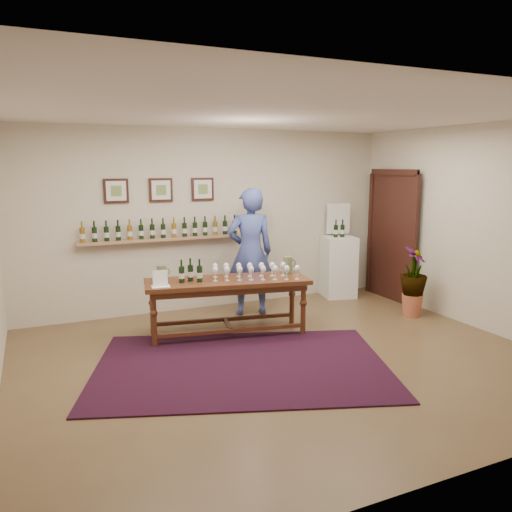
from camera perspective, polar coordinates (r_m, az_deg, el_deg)
name	(u,v)px	position (r m, az deg, el deg)	size (l,w,h in m)	color
ground	(284,359)	(5.97, 3.21, -11.72)	(6.00, 6.00, 0.00)	brown
room_shell	(347,235)	(8.30, 10.39, 2.39)	(6.00, 6.00, 6.00)	beige
rug	(242,365)	(5.78, -1.65, -12.39)	(3.26, 2.17, 0.02)	#3F0B14
tasting_table	(228,288)	(6.61, -3.27, -3.65)	(2.23, 1.06, 0.76)	#452011
table_glasses	(250,271)	(6.62, -0.65, -1.72)	(1.43, 0.33, 0.20)	white
table_bottles	(191,271)	(6.47, -7.50, -1.69)	(0.27, 0.15, 0.29)	black
pitcher_left	(162,274)	(6.51, -10.75, -2.00)	(0.14, 0.14, 0.22)	#5E6841
pitcher_right	(288,265)	(6.92, 3.66, -1.03)	(0.15, 0.15, 0.24)	#5E6841
menu_card	(160,278)	(6.29, -10.90, -2.52)	(0.22, 0.16, 0.20)	silver
display_pedestal	(338,267)	(8.71, 9.39, -1.22)	(0.52, 0.52, 1.04)	white
pedestal_bottles	(339,228)	(8.56, 9.49, 3.18)	(0.31, 0.08, 0.31)	black
info_sign	(338,219)	(8.77, 9.38, 4.23)	(0.42, 0.02, 0.58)	silver
potted_plant	(413,282)	(7.81, 17.53, -2.81)	(0.68, 0.68, 0.91)	#B45B3C
person	(250,252)	(7.48, -0.68, 0.45)	(0.70, 0.46, 1.92)	#3E4C92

